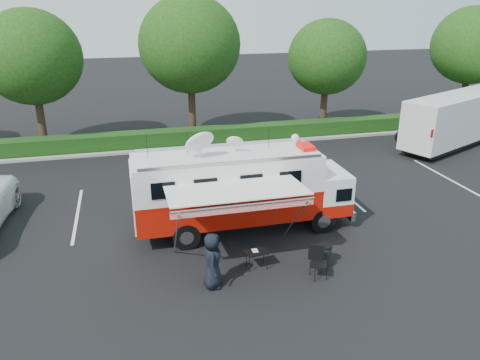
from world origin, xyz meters
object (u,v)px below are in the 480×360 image
object	(u,v)px
command_truck	(241,189)
trash_bin	(324,255)
semi_trailer	(463,118)
folding_table	(257,252)

from	to	relation	value
command_truck	trash_bin	bearing A→B (deg)	-56.71
trash_bin	semi_trailer	size ratio (longest dim) A/B	0.07
command_truck	trash_bin	distance (m)	4.10
folding_table	trash_bin	bearing A→B (deg)	-8.55
command_truck	folding_table	world-z (taller)	command_truck
semi_trailer	trash_bin	bearing A→B (deg)	-141.44
folding_table	semi_trailer	xyz separation A→B (m)	(16.31, 10.80, 1.10)
trash_bin	semi_trailer	xyz separation A→B (m)	(13.99, 11.15, 1.32)
command_truck	trash_bin	world-z (taller)	command_truck
folding_table	trash_bin	world-z (taller)	trash_bin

